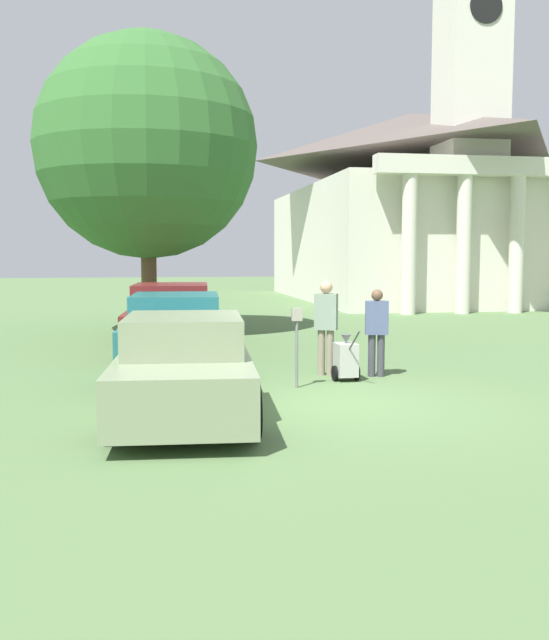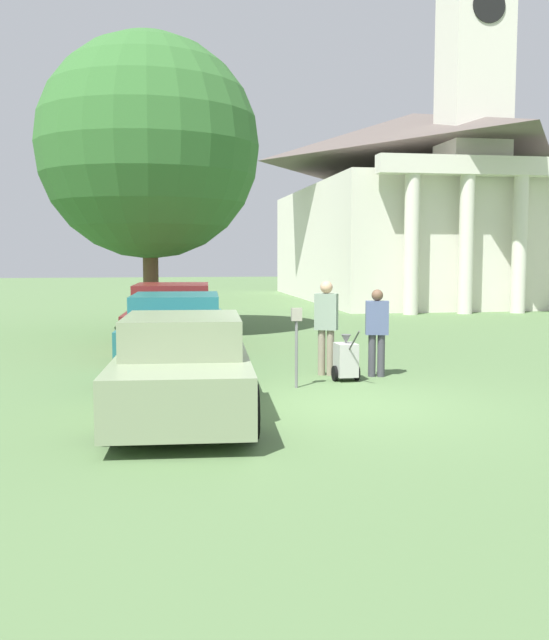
# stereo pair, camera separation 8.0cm
# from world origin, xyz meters

# --- Properties ---
(ground_plane) EXTENTS (120.00, 120.00, 0.00)m
(ground_plane) POSITION_xyz_m (0.00, 0.00, 0.00)
(ground_plane) COLOR #517042
(parked_car_sage) EXTENTS (2.19, 4.83, 1.44)m
(parked_car_sage) POSITION_xyz_m (-2.38, -0.25, 0.67)
(parked_car_sage) COLOR gray
(parked_car_sage) RESTS_ON ground_plane
(parked_car_teal) EXTENTS (2.21, 4.96, 1.53)m
(parked_car_teal) POSITION_xyz_m (-2.38, 3.39, 0.73)
(parked_car_teal) COLOR #23666B
(parked_car_teal) RESTS_ON ground_plane
(parked_car_maroon) EXTENTS (2.34, 5.28, 1.59)m
(parked_car_maroon) POSITION_xyz_m (-2.38, 6.70, 0.74)
(parked_car_maroon) COLOR maroon
(parked_car_maroon) RESTS_ON ground_plane
(parking_meter) EXTENTS (0.18, 0.09, 1.38)m
(parking_meter) POSITION_xyz_m (-0.39, 1.48, 0.96)
(parking_meter) COLOR slate
(parking_meter) RESTS_ON ground_plane
(person_worker) EXTENTS (0.47, 0.38, 1.79)m
(person_worker) POSITION_xyz_m (0.41, 2.64, 1.03)
(person_worker) COLOR gray
(person_worker) RESTS_ON ground_plane
(person_supervisor) EXTENTS (0.46, 0.31, 1.64)m
(person_supervisor) POSITION_xyz_m (1.31, 2.34, 0.93)
(person_supervisor) COLOR #3F3F47
(person_supervisor) RESTS_ON ground_plane
(equipment_cart) EXTENTS (0.48, 0.99, 1.00)m
(equipment_cart) POSITION_xyz_m (0.63, 2.01, 0.39)
(equipment_cart) COLOR #B2B2AD
(equipment_cart) RESTS_ON ground_plane
(church) EXTENTS (11.12, 17.92, 20.16)m
(church) POSITION_xyz_m (9.99, 23.87, 4.92)
(church) COLOR silver
(church) RESTS_ON ground_plane
(shade_tree) EXTENTS (6.30, 6.30, 8.45)m
(shade_tree) POSITION_xyz_m (-2.92, 10.48, 5.29)
(shade_tree) COLOR brown
(shade_tree) RESTS_ON ground_plane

